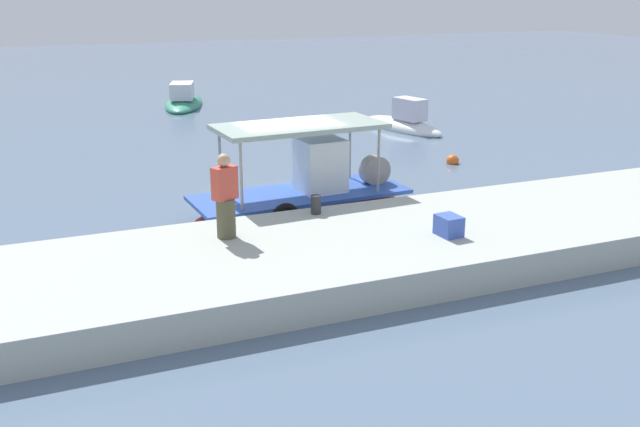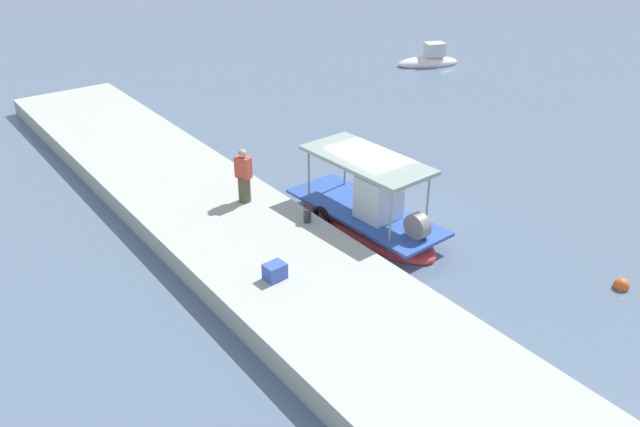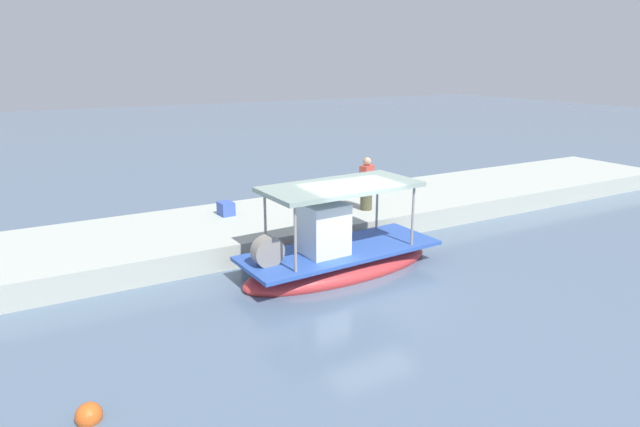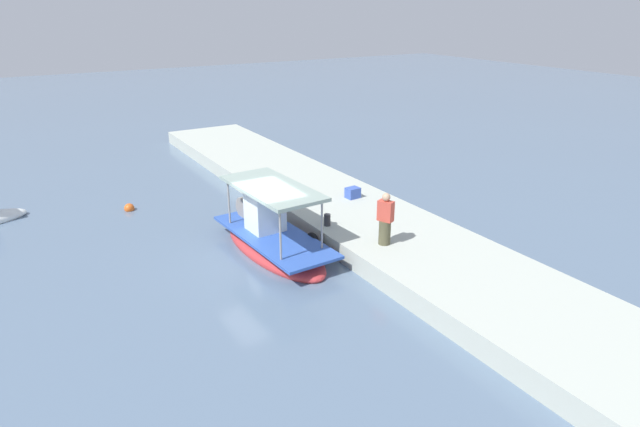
# 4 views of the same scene
# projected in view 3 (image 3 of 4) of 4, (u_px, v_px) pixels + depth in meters

# --- Properties ---
(ground_plane) EXTENTS (120.00, 120.00, 0.00)m
(ground_plane) POSITION_uv_depth(u_px,v_px,m) (360.00, 277.00, 14.16)
(ground_plane) COLOR slate
(dock_quay) EXTENTS (36.00, 4.56, 0.69)m
(dock_quay) POSITION_uv_depth(u_px,v_px,m) (286.00, 222.00, 17.82)
(dock_quay) COLOR #B2B9AC
(dock_quay) RESTS_ON ground_plane
(main_fishing_boat) EXTENTS (5.91, 2.42, 2.78)m
(main_fishing_boat) POSITION_uv_depth(u_px,v_px,m) (337.00, 256.00, 14.48)
(main_fishing_boat) COLOR #C03436
(main_fishing_boat) RESTS_ON ground_plane
(fisherman_near_bollard) EXTENTS (0.58, 0.52, 1.79)m
(fisherman_near_bollard) POSITION_uv_depth(u_px,v_px,m) (367.00, 186.00, 17.84)
(fisherman_near_bollard) COLOR brown
(fisherman_near_bollard) RESTS_ON dock_quay
(mooring_bollard) EXTENTS (0.24, 0.24, 0.44)m
(mooring_bollard) POSITION_uv_depth(u_px,v_px,m) (317.00, 219.00, 16.23)
(mooring_bollard) COLOR #2D2D33
(mooring_bollard) RESTS_ON dock_quay
(cargo_crate) EXTENTS (0.47, 0.57, 0.44)m
(cargo_crate) POSITION_uv_depth(u_px,v_px,m) (226.00, 209.00, 17.36)
(cargo_crate) COLOR #3C5AB9
(cargo_crate) RESTS_ON dock_quay
(marker_buoy) EXTENTS (0.43, 0.43, 0.43)m
(marker_buoy) POSITION_uv_depth(u_px,v_px,m) (89.00, 416.00, 8.51)
(marker_buoy) COLOR orange
(marker_buoy) RESTS_ON ground_plane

